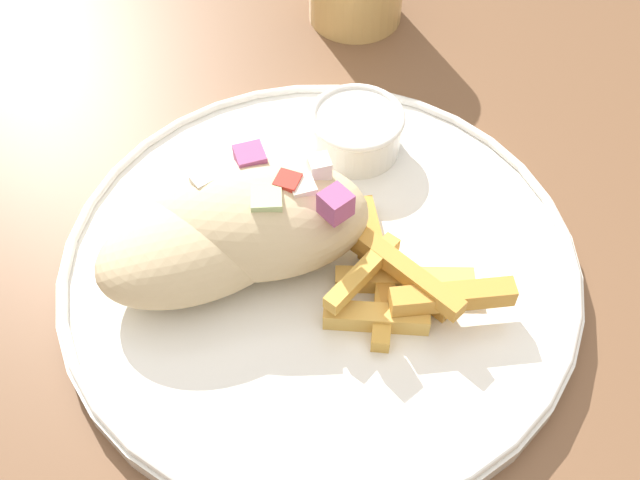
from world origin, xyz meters
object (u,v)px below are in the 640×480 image
at_px(plate, 320,264).
at_px(fries_pile, 398,283).
at_px(sauce_ramekin, 357,129).
at_px(pita_sandwich_near, 206,240).
at_px(pita_sandwich_far, 259,218).

xyz_separation_m(plate, fries_pile, (0.04, -0.03, 0.02)).
height_order(plate, sauce_ramekin, sauce_ramekin).
bearing_deg(pita_sandwich_near, plate, -22.82).
xyz_separation_m(pita_sandwich_near, sauce_ramekin, (0.10, 0.09, -0.01)).
distance_m(pita_sandwich_near, sauce_ramekin, 0.14).
xyz_separation_m(pita_sandwich_far, sauce_ramekin, (0.07, 0.08, -0.01)).
height_order(plate, pita_sandwich_near, pita_sandwich_near).
relative_size(plate, pita_sandwich_near, 2.15).
distance_m(plate, pita_sandwich_far, 0.05).
distance_m(fries_pile, sauce_ramekin, 0.12).
bearing_deg(pita_sandwich_far, pita_sandwich_near, -163.06).
relative_size(plate, pita_sandwich_far, 2.41).
bearing_deg(pita_sandwich_near, fries_pile, -37.20).
bearing_deg(plate, fries_pile, -35.15).
relative_size(pita_sandwich_near, pita_sandwich_far, 1.12).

